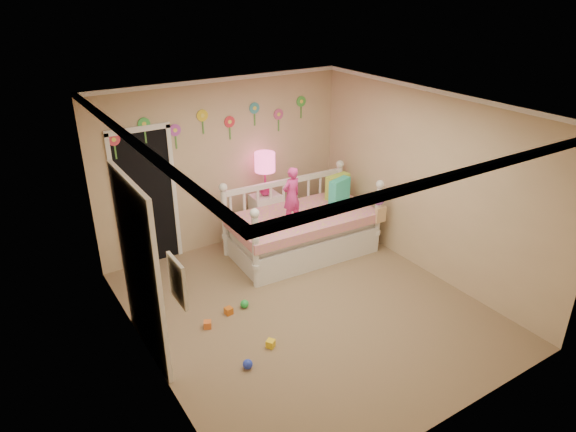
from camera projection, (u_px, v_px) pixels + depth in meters
floor at (306, 308)px, 6.64m from camera, size 4.00×4.50×0.01m
ceiling at (310, 108)px, 5.54m from camera, size 4.00×4.50×0.01m
back_wall at (224, 164)px, 7.81m from camera, size 4.00×0.01×2.60m
left_wall at (143, 263)px, 5.11m from camera, size 0.01×4.50×2.60m
right_wall at (428, 184)px, 7.07m from camera, size 0.01×4.50×2.60m
crown_molding at (310, 110)px, 5.56m from camera, size 4.00×4.50×0.06m
daybed at (302, 218)px, 7.73m from camera, size 2.25×1.29×1.19m
pillow_turquoise at (340, 191)px, 8.01m from camera, size 0.41×0.24×0.39m
pillow_lime at (338, 187)px, 8.18m from camera, size 0.42×0.20×0.39m
child at (291, 196)px, 7.24m from camera, size 0.34×0.25×0.84m
nightstand at (266, 217)px, 8.27m from camera, size 0.47×0.36×0.76m
table_lamp at (265, 167)px, 7.91m from camera, size 0.32×0.32×0.70m
closet_doorway at (146, 198)px, 7.30m from camera, size 0.90×0.04×2.07m
flower_decals at (217, 124)px, 7.49m from camera, size 3.40×0.02×0.50m
mirror_closet at (140, 270)px, 5.47m from camera, size 0.07×1.30×2.10m
wall_picture at (177, 281)px, 4.34m from camera, size 0.05×0.34×0.42m
hanging_bag at (379, 210)px, 7.69m from camera, size 0.20×0.16×0.36m
toy_scatter at (254, 335)px, 6.04m from camera, size 1.16×1.48×0.11m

